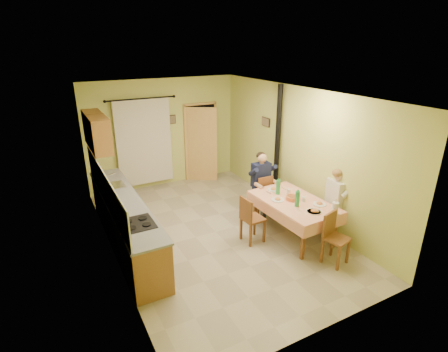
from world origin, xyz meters
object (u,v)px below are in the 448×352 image
chair_right (335,222)px  stove_flue (276,162)px  chair_near (335,248)px  man_right (338,195)px  dining_table (293,218)px  chair_left (252,228)px  man_far (262,176)px  chair_far (261,201)px

chair_right → stove_flue: 1.96m
chair_near → man_right: man_right is taller
dining_table → chair_right: bearing=-28.9°
chair_right → man_right: man_right is taller
chair_near → stove_flue: size_ratio=0.33×
chair_left → dining_table: bearing=73.7°
man_far → chair_near: bearing=-86.9°
chair_far → chair_left: (-0.82, -0.92, 0.00)m
stove_flue → chair_far: bearing=-152.7°
dining_table → stove_flue: 1.68m
dining_table → chair_near: bearing=-88.9°
dining_table → stove_flue: stove_flue is taller
stove_flue → dining_table: bearing=-112.8°
dining_table → stove_flue: bearing=65.1°
chair_near → chair_right: 0.99m
dining_table → chair_right: 0.85m
chair_near → stove_flue: bearing=-117.2°
chair_near → chair_right: (0.70, 0.71, 0.00)m
chair_far → chair_near: size_ratio=0.99×
chair_far → dining_table: bearing=-88.3°
chair_far → stove_flue: 1.00m
man_right → stove_flue: (-0.14, 1.81, 0.15)m
chair_right → chair_near: bearing=143.6°
chair_near → chair_right: bearing=-149.7°
stove_flue → man_right: bearing=-85.4°
chair_left → stove_flue: 2.02m
man_right → stove_flue: stove_flue is taller
dining_table → man_right: bearing=-29.2°
dining_table → man_far: size_ratio=1.29×
dining_table → chair_near: chair_near is taller
dining_table → chair_right: (0.76, -0.38, -0.09)m
chair_left → man_right: size_ratio=0.67×
man_far → chair_right: bearing=-61.8°
dining_table → stove_flue: (0.60, 1.43, 0.64)m
chair_far → chair_near: chair_near is taller
chair_left → stove_flue: size_ratio=0.33×
chair_near → stove_flue: 2.68m
chair_left → man_right: bearing=66.9°
chair_near → chair_left: size_ratio=0.99×
chair_right → stove_flue: bearing=13.1°
chair_far → stove_flue: size_ratio=0.33×
dining_table → chair_left: (-0.83, 0.19, -0.09)m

